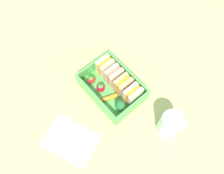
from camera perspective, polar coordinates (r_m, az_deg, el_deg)
ground_plane at (r=66.61cm, az=0.00°, el=-1.36°), size 120.00×120.00×2.00cm
bento_tray at (r=65.15cm, az=0.00°, el=-0.79°), size 17.70×12.71×1.20cm
bento_rim at (r=62.64cm, az=0.00°, el=0.26°), size 17.70×12.71×4.35cm
sandwich_left at (r=65.02cm, az=-1.81°, el=5.36°), size 3.30×4.91×5.56cm
sandwich_center_left at (r=63.51cm, az=0.50°, el=3.03°), size 3.30×4.91×5.56cm
sandwich_center at (r=62.22cm, az=2.91°, el=0.59°), size 3.30×4.91×5.56cm
sandwich_center_right at (r=61.16cm, az=5.41°, el=-1.95°), size 3.30×4.91×5.56cm
strawberry_left at (r=64.79cm, az=-5.47°, el=2.01°), size 2.51×2.51×3.11cm
strawberry_far_left at (r=63.36cm, az=-2.98°, el=-0.13°), size 2.59×2.59×3.19cm
carrot_stick_far_left at (r=62.84cm, az=-0.67°, el=-2.78°), size 2.76×4.67×1.28cm
broccoli_floret at (r=60.18cm, az=2.15°, el=-4.73°), size 2.99×2.99×4.02cm
chopstick_pair at (r=72.25cm, az=-8.11°, el=8.29°), size 7.61×19.82×0.70cm
drinking_glass at (r=59.76cm, az=14.82°, el=-9.48°), size 5.76×5.76×8.31cm
folded_napkin at (r=61.98cm, az=-10.84°, el=-13.43°), size 16.43×14.31×0.40cm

